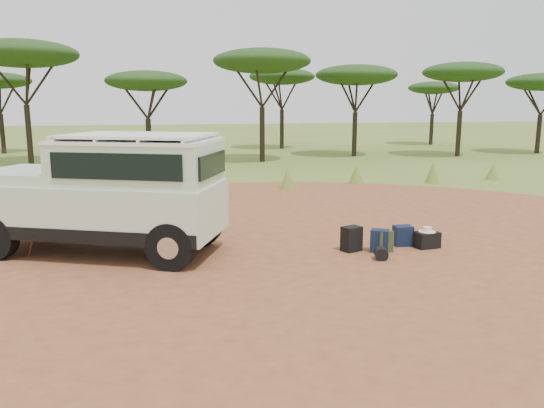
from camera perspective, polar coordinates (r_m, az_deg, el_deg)
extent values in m
plane|color=olive|center=(11.11, -2.49, -5.69)|extent=(140.00, 140.00, 0.00)
cylinder|color=#9C5633|center=(11.11, -2.49, -5.67)|extent=(23.00, 23.00, 0.01)
cone|color=olive|center=(19.42, -24.90, 1.73)|extent=(0.60, 0.60, 0.85)
cone|color=olive|center=(19.92, -15.89, 2.31)|extent=(0.60, 0.60, 0.70)
cone|color=olive|center=(19.57, -7.15, 2.79)|extent=(0.60, 0.60, 0.90)
cone|color=olive|center=(19.70, 1.69, 2.78)|extent=(0.60, 0.60, 0.80)
cone|color=olive|center=(21.30, 9.06, 3.19)|extent=(0.60, 0.60, 0.75)
cone|color=olive|center=(22.06, 16.91, 3.25)|extent=(0.60, 0.60, 0.85)
cone|color=olive|center=(24.02, 22.68, 3.28)|extent=(0.60, 0.60, 0.70)
cylinder|color=black|center=(30.15, -24.67, 6.76)|extent=(0.28, 0.28, 3.06)
ellipsoid|color=#1B3613|center=(30.21, -25.29, 14.42)|extent=(5.50, 5.50, 1.38)
cylinder|color=black|center=(28.75, -13.09, 6.59)|extent=(0.28, 0.28, 2.34)
ellipsoid|color=#1B3613|center=(28.71, -13.36, 12.76)|extent=(4.20, 4.20, 1.05)
cylinder|color=black|center=(28.94, -1.06, 7.47)|extent=(0.28, 0.28, 2.93)
ellipsoid|color=#1B3613|center=(28.97, -1.09, 15.13)|extent=(5.20, 5.20, 1.30)
cylinder|color=black|center=(32.31, 8.87, 7.42)|extent=(0.28, 0.28, 2.61)
ellipsoid|color=#1B3613|center=(32.30, 9.05, 13.54)|extent=(4.80, 4.80, 1.20)
cylinder|color=black|center=(33.69, 19.44, 7.15)|extent=(0.28, 0.28, 2.70)
ellipsoid|color=#1B3613|center=(33.69, 19.83, 13.21)|extent=(4.60, 4.60, 1.15)
cylinder|color=black|center=(37.69, 26.74, 6.73)|extent=(0.28, 0.28, 2.43)
ellipsoid|color=#1B3613|center=(37.66, 27.16, 11.60)|extent=(4.40, 4.40, 1.10)
cylinder|color=black|center=(37.65, -27.00, 6.74)|extent=(0.28, 0.28, 2.48)
cylinder|color=black|center=(37.11, 1.07, 8.04)|extent=(0.28, 0.28, 2.70)
ellipsoid|color=#1B3613|center=(37.11, 1.08, 13.55)|extent=(4.50, 4.50, 1.12)
cylinder|color=black|center=(42.53, 16.77, 7.70)|extent=(0.28, 0.28, 2.34)
ellipsoid|color=#1B3613|center=(42.49, 17.00, 11.87)|extent=(3.80, 3.80, 0.95)
cube|color=beige|center=(11.78, -17.91, -0.26)|extent=(5.42, 3.90, 1.06)
cube|color=black|center=(11.86, -17.79, -2.14)|extent=(5.35, 3.90, 0.27)
cube|color=beige|center=(11.24, -14.16, 4.31)|extent=(3.64, 3.06, 0.84)
cube|color=white|center=(11.20, -14.26, 6.60)|extent=(3.66, 3.10, 0.07)
cube|color=white|center=(11.20, -14.29, 7.17)|extent=(3.38, 2.89, 0.06)
cube|color=beige|center=(12.52, -24.46, 2.89)|extent=(2.47, 2.52, 0.22)
cube|color=black|center=(11.96, -20.86, 4.51)|extent=(0.85, 1.62, 0.59)
cube|color=black|center=(10.34, -16.51, 3.88)|extent=(2.44, 1.10, 0.50)
cube|color=black|center=(12.16, -12.17, 5.06)|extent=(2.44, 1.10, 0.50)
cube|color=black|center=(10.68, -6.43, 4.24)|extent=(0.71, 1.53, 0.46)
cylinder|color=black|center=(12.77, -18.20, 4.46)|extent=(0.12, 0.12, 0.92)
cylinder|color=black|center=(13.61, -22.99, -1.44)|extent=(0.98, 0.66, 0.94)
cylinder|color=black|center=(10.31, -10.82, -4.49)|extent=(0.98, 0.66, 0.94)
cylinder|color=black|center=(11.95, -7.67, -2.28)|extent=(0.98, 0.66, 0.94)
cylinder|color=maroon|center=(11.92, -23.92, -1.79)|extent=(0.54, 0.23, 1.49)
cube|color=black|center=(11.57, 8.55, -3.74)|extent=(0.48, 0.42, 0.54)
cube|color=#121F3B|center=(11.61, 11.49, -3.91)|extent=(0.46, 0.42, 0.49)
cube|color=#36421E|center=(11.64, 11.94, -3.95)|extent=(0.38, 0.30, 0.47)
cube|color=#121F3B|center=(12.25, 13.89, -3.33)|extent=(0.43, 0.33, 0.45)
cube|color=black|center=(12.22, 16.30, -3.72)|extent=(0.55, 0.42, 0.36)
cylinder|color=black|center=(11.08, 11.66, -5.25)|extent=(0.32, 0.32, 0.26)
cylinder|color=beige|center=(12.17, 16.35, -2.86)|extent=(0.37, 0.37, 0.02)
cylinder|color=beige|center=(12.16, 16.36, -2.61)|extent=(0.19, 0.19, 0.09)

